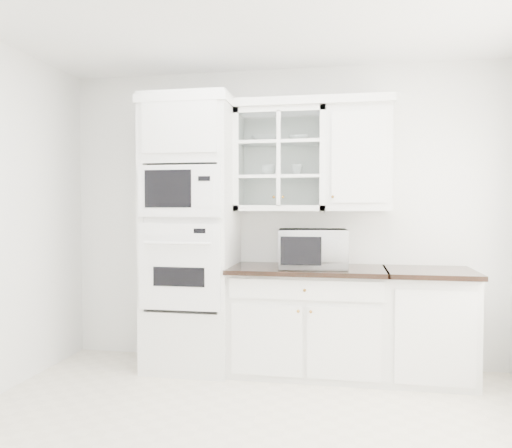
# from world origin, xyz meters

# --- Properties ---
(room_shell) EXTENTS (4.00, 3.50, 2.70)m
(room_shell) POSITION_xyz_m (0.00, 0.43, 1.78)
(room_shell) COLOR white
(room_shell) RESTS_ON ground
(oven_column) EXTENTS (0.76, 0.68, 2.40)m
(oven_column) POSITION_xyz_m (-0.75, 1.42, 1.20)
(oven_column) COLOR white
(oven_column) RESTS_ON ground
(base_cabinet_run) EXTENTS (1.32, 0.67, 0.92)m
(base_cabinet_run) POSITION_xyz_m (0.28, 1.45, 0.46)
(base_cabinet_run) COLOR white
(base_cabinet_run) RESTS_ON ground
(extra_base_cabinet) EXTENTS (0.72, 0.67, 0.92)m
(extra_base_cabinet) POSITION_xyz_m (1.28, 1.45, 0.46)
(extra_base_cabinet) COLOR white
(extra_base_cabinet) RESTS_ON ground
(upper_cabinet_glass) EXTENTS (0.80, 0.33, 0.90)m
(upper_cabinet_glass) POSITION_xyz_m (0.03, 1.58, 1.85)
(upper_cabinet_glass) COLOR white
(upper_cabinet_glass) RESTS_ON room_shell
(upper_cabinet_solid) EXTENTS (0.55, 0.33, 0.90)m
(upper_cabinet_solid) POSITION_xyz_m (0.71, 1.58, 1.85)
(upper_cabinet_solid) COLOR white
(upper_cabinet_solid) RESTS_ON room_shell
(crown_molding) EXTENTS (2.14, 0.38, 0.07)m
(crown_molding) POSITION_xyz_m (-0.07, 1.56, 2.33)
(crown_molding) COLOR white
(crown_molding) RESTS_ON room_shell
(countertop_microwave) EXTENTS (0.61, 0.52, 0.33)m
(countertop_microwave) POSITION_xyz_m (0.32, 1.40, 1.08)
(countertop_microwave) COLOR white
(countertop_microwave) RESTS_ON base_cabinet_run
(bowl_a) EXTENTS (0.28, 0.28, 0.06)m
(bowl_a) POSITION_xyz_m (-0.11, 1.59, 2.04)
(bowl_a) COLOR white
(bowl_a) RESTS_ON upper_cabinet_glass
(bowl_b) EXTENTS (0.19, 0.19, 0.05)m
(bowl_b) POSITION_xyz_m (0.19, 1.57, 2.04)
(bowl_b) COLOR white
(bowl_b) RESTS_ON upper_cabinet_glass
(cup_a) EXTENTS (0.16, 0.16, 0.10)m
(cup_a) POSITION_xyz_m (-0.09, 1.58, 1.76)
(cup_a) COLOR white
(cup_a) RESTS_ON upper_cabinet_glass
(cup_b) EXTENTS (0.12, 0.12, 0.10)m
(cup_b) POSITION_xyz_m (0.17, 1.60, 1.76)
(cup_b) COLOR white
(cup_b) RESTS_ON upper_cabinet_glass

